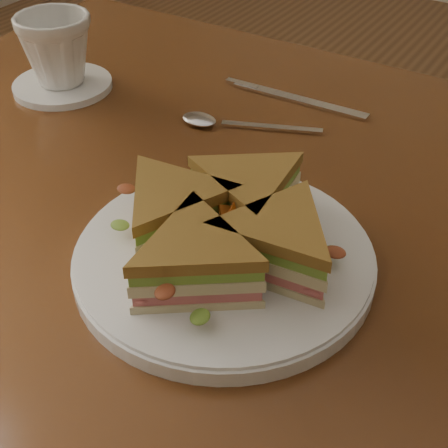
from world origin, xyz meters
name	(u,v)px	position (x,y,z in m)	size (l,w,h in m)	color
table	(262,264)	(0.00, 0.00, 0.65)	(1.20, 0.80, 0.75)	#3C1E0D
plate	(224,259)	(0.02, -0.12, 0.76)	(0.29, 0.29, 0.02)	white
sandwich_wedges	(224,228)	(0.02, -0.12, 0.80)	(0.25, 0.25, 0.06)	beige
crisps_mound	(224,232)	(0.02, -0.12, 0.79)	(0.09, 0.09, 0.05)	#D2621A
spoon	(217,122)	(-0.13, 0.11, 0.75)	(0.17, 0.08, 0.01)	silver
knife	(289,98)	(-0.09, 0.22, 0.75)	(0.22, 0.02, 0.00)	silver
saucer	(63,85)	(-0.37, 0.08, 0.76)	(0.14, 0.14, 0.01)	white
coffee_cup	(57,50)	(-0.37, 0.08, 0.81)	(0.10, 0.10, 0.10)	white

